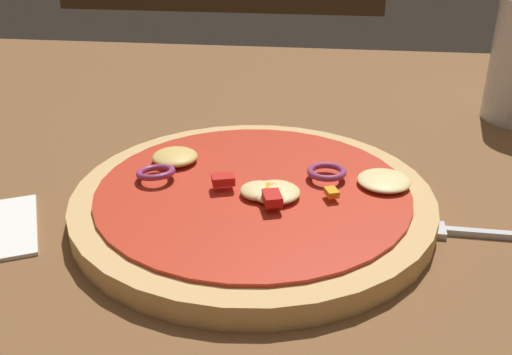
# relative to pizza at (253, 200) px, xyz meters

# --- Properties ---
(dining_table) EXTENTS (1.43, 0.96, 0.04)m
(dining_table) POSITION_rel_pizza_xyz_m (0.04, 0.03, -0.03)
(dining_table) COLOR brown
(dining_table) RESTS_ON ground
(pizza) EXTENTS (0.28, 0.28, 0.03)m
(pizza) POSITION_rel_pizza_xyz_m (0.00, 0.00, 0.00)
(pizza) COLOR tan
(pizza) RESTS_ON dining_table
(fork) EXTENTS (0.19, 0.02, 0.01)m
(fork) POSITION_rel_pizza_xyz_m (0.17, -0.02, -0.01)
(fork) COLOR silver
(fork) RESTS_ON dining_table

